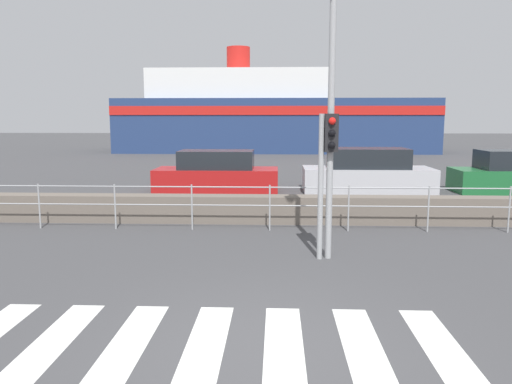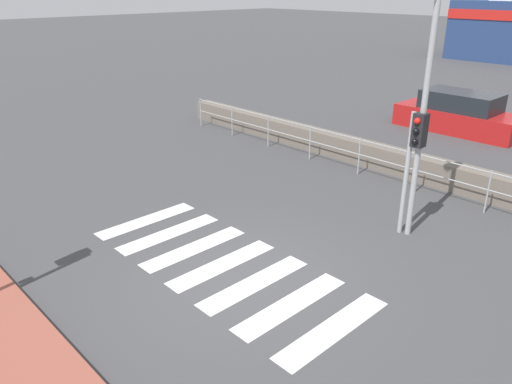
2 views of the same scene
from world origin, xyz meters
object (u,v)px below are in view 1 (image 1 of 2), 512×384
object	(u,v)px
streetlamp	(334,44)
parked_car_red	(217,173)
parked_car_silver	(367,173)
ferry_boat	(268,117)
traffic_light_far	(327,153)

from	to	relation	value
streetlamp	parked_car_red	size ratio (longest dim) A/B	1.42
streetlamp	parked_car_silver	size ratio (longest dim) A/B	1.37
parked_car_red	parked_car_silver	distance (m)	5.38
streetlamp	ferry_boat	size ratio (longest dim) A/B	0.26
ferry_boat	parked_car_silver	xyz separation A→B (m)	(3.96, -21.71, -1.98)
traffic_light_far	parked_car_red	distance (m)	9.36
parked_car_red	streetlamp	bearing A→B (deg)	-70.66
parked_car_silver	ferry_boat	bearing A→B (deg)	100.34
streetlamp	parked_car_red	world-z (taller)	streetlamp
ferry_boat	parked_car_red	size ratio (longest dim) A/B	5.42
traffic_light_far	ferry_boat	world-z (taller)	ferry_boat
streetlamp	ferry_boat	bearing A→B (deg)	93.18
ferry_boat	parked_car_silver	world-z (taller)	ferry_boat
parked_car_red	parked_car_silver	size ratio (longest dim) A/B	0.97
traffic_light_far	ferry_boat	size ratio (longest dim) A/B	0.11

